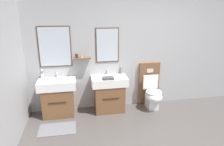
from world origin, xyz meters
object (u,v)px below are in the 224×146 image
Objects in this scene: soap_dispenser at (121,70)px; folded_hand_towel at (108,78)px; vanity_sink_left at (58,96)px; toothbrush_cup at (42,76)px; vanity_sink_right at (109,93)px; toilet at (151,91)px.

soap_dispenser reaches higher than folded_hand_towel.
vanity_sink_left is 3.99× the size of toothbrush_cup.
toilet is (0.97, 0.00, -0.04)m from vanity_sink_right.
toilet reaches higher than folded_hand_towel.
vanity_sink_left is at bearing -172.93° from soap_dispenser.
soap_dispenser reaches higher than vanity_sink_left.
soap_dispenser is (1.39, 0.17, 0.44)m from vanity_sink_left.
folded_hand_towel is at bearing -12.78° from toothbrush_cup.
toilet is at bearing 0.09° from vanity_sink_right.
toilet reaches higher than vanity_sink_left.
vanity_sink_left is 0.54m from toothbrush_cup.
vanity_sink_right is 4.11× the size of soap_dispenser.
folded_hand_towel is (-0.04, -0.14, 0.39)m from vanity_sink_right.
toothbrush_cup is at bearing -179.67° from soap_dispenser.
vanity_sink_right is at bearing 74.20° from folded_hand_towel.
toilet is 0.83m from soap_dispenser.
toilet reaches higher than vanity_sink_right.
soap_dispenser is at bearing 0.33° from toothbrush_cup.
vanity_sink_left is at bearing -28.54° from toothbrush_cup.
toilet is at bearing 0.04° from vanity_sink_left.
vanity_sink_left is 1.08m from vanity_sink_right.
toothbrush_cup is (-0.30, 0.16, 0.42)m from vanity_sink_left.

